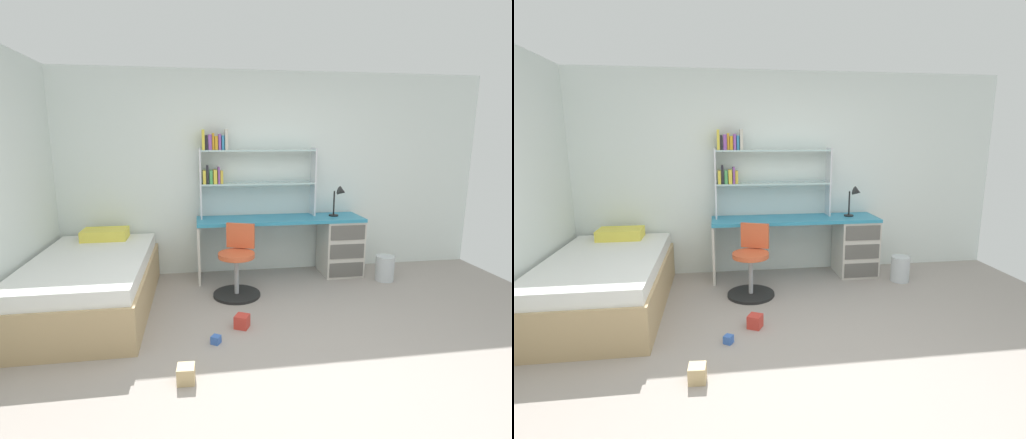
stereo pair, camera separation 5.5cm
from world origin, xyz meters
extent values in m
cube|color=#9E938C|center=(0.00, 0.00, -0.01)|extent=(5.89, 5.84, 0.02)
cube|color=silver|center=(0.00, 2.45, 1.26)|extent=(5.89, 0.06, 2.52)
cube|color=teal|center=(0.22, 2.14, 0.73)|extent=(2.05, 0.52, 0.04)
cube|color=beige|center=(1.01, 2.14, 0.35)|extent=(0.48, 0.49, 0.71)
cube|color=beige|center=(-0.79, 2.14, 0.35)|extent=(0.03, 0.46, 0.71)
cube|color=#5E5B57|center=(1.01, 1.89, 0.12)|extent=(0.43, 0.01, 0.18)
cube|color=#5E5B57|center=(1.01, 1.89, 0.35)|extent=(0.43, 0.01, 0.18)
cube|color=#5E5B57|center=(1.01, 1.89, 0.59)|extent=(0.43, 0.01, 0.18)
cube|color=silver|center=(-0.74, 2.28, 1.17)|extent=(0.02, 0.22, 0.85)
cube|color=silver|center=(0.67, 2.28, 1.17)|extent=(0.02, 0.22, 0.85)
cube|color=silver|center=(-0.03, 2.28, 1.16)|extent=(1.39, 0.22, 0.02)
cube|color=silver|center=(-0.03, 2.28, 1.57)|extent=(1.39, 0.22, 0.02)
cube|color=yellow|center=(-0.69, 2.28, 1.25)|extent=(0.04, 0.16, 0.16)
cube|color=#26262D|center=(-0.66, 2.28, 1.28)|extent=(0.03, 0.12, 0.22)
cube|color=#4CA559|center=(-0.61, 2.28, 1.25)|extent=(0.04, 0.15, 0.16)
cube|color=yellow|center=(-0.56, 2.28, 1.26)|extent=(0.04, 0.18, 0.17)
cube|color=purple|center=(-0.52, 2.28, 1.27)|extent=(0.02, 0.19, 0.20)
cube|color=yellow|center=(-0.49, 2.28, 1.25)|extent=(0.03, 0.14, 0.15)
cube|color=yellow|center=(-0.69, 2.28, 1.69)|extent=(0.03, 0.18, 0.24)
cube|color=#26262D|center=(-0.66, 2.28, 1.66)|extent=(0.03, 0.15, 0.17)
cube|color=purple|center=(-0.62, 2.28, 1.67)|extent=(0.04, 0.20, 0.18)
cube|color=gold|center=(-0.58, 2.28, 1.67)|extent=(0.03, 0.13, 0.19)
cube|color=gold|center=(-0.54, 2.28, 1.66)|extent=(0.04, 0.14, 0.16)
cube|color=purple|center=(-0.50, 2.28, 1.67)|extent=(0.03, 0.16, 0.19)
cube|color=#338CBF|center=(-0.46, 2.28, 1.66)|extent=(0.03, 0.13, 0.17)
cube|color=beige|center=(-0.42, 2.28, 1.70)|extent=(0.04, 0.17, 0.24)
cylinder|color=black|center=(0.91, 2.16, 0.76)|extent=(0.12, 0.12, 0.02)
cylinder|color=black|center=(0.91, 2.16, 0.92)|extent=(0.02, 0.02, 0.30)
cone|color=black|center=(0.99, 2.11, 1.07)|extent=(0.12, 0.11, 0.13)
cylinder|color=black|center=(-0.38, 1.57, 0.01)|extent=(0.52, 0.52, 0.03)
cylinder|color=#A5A8AD|center=(-0.38, 1.57, 0.22)|extent=(0.05, 0.05, 0.44)
cylinder|color=#D85933|center=(-0.38, 1.57, 0.47)|extent=(0.40, 0.40, 0.05)
cube|color=#D85933|center=(-0.32, 1.74, 0.64)|extent=(0.31, 0.15, 0.28)
cube|color=tan|center=(-1.86, 1.43, 0.21)|extent=(1.14, 1.94, 0.42)
cube|color=white|center=(-1.86, 1.43, 0.49)|extent=(1.08, 1.88, 0.14)
cube|color=#EAD84C|center=(-1.86, 2.15, 0.62)|extent=(0.50, 0.32, 0.12)
cylinder|color=silver|center=(1.46, 1.79, 0.15)|extent=(0.22, 0.22, 0.31)
cube|color=tan|center=(-0.90, 0.07, 0.06)|extent=(0.13, 0.13, 0.12)
cube|color=#3860B7|center=(-0.66, 0.57, 0.04)|extent=(0.10, 0.10, 0.07)
cube|color=red|center=(-0.41, 0.83, 0.06)|extent=(0.16, 0.16, 0.12)
camera|label=1|loc=(-0.78, -2.46, 1.70)|focal=27.27mm
camera|label=2|loc=(-0.72, -2.46, 1.70)|focal=27.27mm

